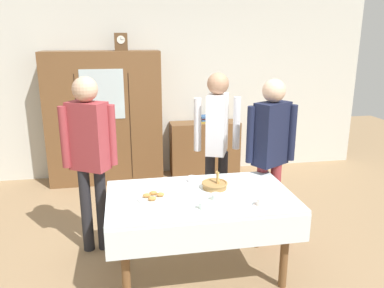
{
  "coord_description": "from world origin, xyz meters",
  "views": [
    {
      "loc": [
        -0.63,
        -3.27,
        2.13
      ],
      "look_at": [
        0.0,
        0.2,
        1.13
      ],
      "focal_mm": 36.07,
      "sensor_mm": 36.0,
      "label": 1
    }
  ],
  "objects_px": {
    "spoon_mid_left": "(243,190)",
    "pastry_plate": "(154,197)",
    "tea_cup_near_right": "(261,203)",
    "tea_cup_mid_right": "(216,197)",
    "person_behind_table_right": "(271,145)",
    "dining_table": "(201,208)",
    "bread_basket": "(215,185)",
    "mantel_clock": "(121,42)",
    "tea_cup_back_edge": "(203,206)",
    "person_behind_table_left": "(89,148)",
    "spoon_far_left": "(130,205)",
    "wall_cabinet": "(105,118)",
    "book_stack": "(205,119)",
    "bookshelf_low": "(205,148)",
    "person_beside_shelf": "(217,134)",
    "tea_cup_far_left": "(192,180)",
    "spoon_near_left": "(199,194)"
  },
  "relations": [
    {
      "from": "book_stack",
      "to": "tea_cup_back_edge",
      "type": "relative_size",
      "value": 1.61
    },
    {
      "from": "tea_cup_back_edge",
      "to": "pastry_plate",
      "type": "relative_size",
      "value": 0.46
    },
    {
      "from": "tea_cup_near_right",
      "to": "person_behind_table_left",
      "type": "relative_size",
      "value": 0.07
    },
    {
      "from": "mantel_clock",
      "to": "tea_cup_back_edge",
      "type": "relative_size",
      "value": 1.85
    },
    {
      "from": "tea_cup_back_edge",
      "to": "person_behind_table_right",
      "type": "relative_size",
      "value": 0.08
    },
    {
      "from": "spoon_mid_left",
      "to": "pastry_plate",
      "type": "bearing_deg",
      "value": -177.39
    },
    {
      "from": "dining_table",
      "to": "person_behind_table_left",
      "type": "relative_size",
      "value": 0.92
    },
    {
      "from": "dining_table",
      "to": "bread_basket",
      "type": "bearing_deg",
      "value": 43.74
    },
    {
      "from": "wall_cabinet",
      "to": "bread_basket",
      "type": "height_order",
      "value": "wall_cabinet"
    },
    {
      "from": "tea_cup_mid_right",
      "to": "spoon_near_left",
      "type": "bearing_deg",
      "value": 130.43
    },
    {
      "from": "dining_table",
      "to": "tea_cup_near_right",
      "type": "distance_m",
      "value": 0.55
    },
    {
      "from": "book_stack",
      "to": "tea_cup_back_edge",
      "type": "xyz_separation_m",
      "value": [
        -0.63,
        -2.9,
        -0.07
      ]
    },
    {
      "from": "tea_cup_back_edge",
      "to": "spoon_mid_left",
      "type": "bearing_deg",
      "value": 36.16
    },
    {
      "from": "wall_cabinet",
      "to": "bread_basket",
      "type": "relative_size",
      "value": 7.96
    },
    {
      "from": "person_behind_table_left",
      "to": "tea_cup_near_right",
      "type": "bearing_deg",
      "value": -32.52
    },
    {
      "from": "bread_basket",
      "to": "person_behind_table_right",
      "type": "bearing_deg",
      "value": 28.48
    },
    {
      "from": "dining_table",
      "to": "tea_cup_near_right",
      "type": "relative_size",
      "value": 12.47
    },
    {
      "from": "dining_table",
      "to": "bookshelf_low",
      "type": "height_order",
      "value": "bookshelf_low"
    },
    {
      "from": "tea_cup_far_left",
      "to": "wall_cabinet",
      "type": "bearing_deg",
      "value": 111.33
    },
    {
      "from": "spoon_mid_left",
      "to": "person_behind_table_right",
      "type": "height_order",
      "value": "person_behind_table_right"
    },
    {
      "from": "tea_cup_back_edge",
      "to": "spoon_far_left",
      "type": "xyz_separation_m",
      "value": [
        -0.58,
        0.17,
        -0.02
      ]
    },
    {
      "from": "book_stack",
      "to": "tea_cup_far_left",
      "type": "xyz_separation_m",
      "value": [
        -0.62,
        -2.31,
        -0.07
      ]
    },
    {
      "from": "pastry_plate",
      "to": "bread_basket",
      "type": "bearing_deg",
      "value": 13.37
    },
    {
      "from": "tea_cup_back_edge",
      "to": "bread_basket",
      "type": "relative_size",
      "value": 0.54
    },
    {
      "from": "bookshelf_low",
      "to": "pastry_plate",
      "type": "height_order",
      "value": "same"
    },
    {
      "from": "mantel_clock",
      "to": "bread_basket",
      "type": "relative_size",
      "value": 1.0
    },
    {
      "from": "tea_cup_near_right",
      "to": "bread_basket",
      "type": "distance_m",
      "value": 0.52
    },
    {
      "from": "tea_cup_mid_right",
      "to": "person_behind_table_right",
      "type": "distance_m",
      "value": 0.98
    },
    {
      "from": "wall_cabinet",
      "to": "spoon_near_left",
      "type": "bearing_deg",
      "value": -70.88
    },
    {
      "from": "tea_cup_back_edge",
      "to": "person_behind_table_right",
      "type": "xyz_separation_m",
      "value": [
        0.86,
        0.77,
        0.25
      ]
    },
    {
      "from": "bookshelf_low",
      "to": "spoon_mid_left",
      "type": "xyz_separation_m",
      "value": [
        -0.21,
        -2.58,
        0.37
      ]
    },
    {
      "from": "spoon_far_left",
      "to": "person_behind_table_right",
      "type": "relative_size",
      "value": 0.07
    },
    {
      "from": "book_stack",
      "to": "wall_cabinet",
      "type": "bearing_deg",
      "value": -178.07
    },
    {
      "from": "mantel_clock",
      "to": "person_behind_table_right",
      "type": "bearing_deg",
      "value": -55.2
    },
    {
      "from": "tea_cup_near_right",
      "to": "tea_cup_back_edge",
      "type": "xyz_separation_m",
      "value": [
        -0.48,
        0.02,
        0.0
      ]
    },
    {
      "from": "tea_cup_near_right",
      "to": "bread_basket",
      "type": "bearing_deg",
      "value": 123.64
    },
    {
      "from": "tea_cup_near_right",
      "to": "spoon_far_left",
      "type": "relative_size",
      "value": 1.09
    },
    {
      "from": "book_stack",
      "to": "pastry_plate",
      "type": "bearing_deg",
      "value": -111.1
    },
    {
      "from": "pastry_plate",
      "to": "spoon_near_left",
      "type": "relative_size",
      "value": 2.35
    },
    {
      "from": "tea_cup_near_right",
      "to": "tea_cup_mid_right",
      "type": "bearing_deg",
      "value": 153.48
    },
    {
      "from": "tea_cup_near_right",
      "to": "spoon_mid_left",
      "type": "bearing_deg",
      "value": 98.68
    },
    {
      "from": "spoon_near_left",
      "to": "person_behind_table_right",
      "type": "xyz_separation_m",
      "value": [
        0.84,
        0.48,
        0.27
      ]
    },
    {
      "from": "tea_cup_far_left",
      "to": "bread_basket",
      "type": "height_order",
      "value": "bread_basket"
    },
    {
      "from": "person_behind_table_left",
      "to": "person_beside_shelf",
      "type": "bearing_deg",
      "value": 14.39
    },
    {
      "from": "person_behind_table_right",
      "to": "dining_table",
      "type": "bearing_deg",
      "value": -148.1
    },
    {
      "from": "book_stack",
      "to": "person_behind_table_right",
      "type": "distance_m",
      "value": 2.14
    },
    {
      "from": "tea_cup_far_left",
      "to": "person_behind_table_left",
      "type": "relative_size",
      "value": 0.07
    },
    {
      "from": "book_stack",
      "to": "person_behind_table_right",
      "type": "relative_size",
      "value": 0.12
    },
    {
      "from": "dining_table",
      "to": "bookshelf_low",
      "type": "relative_size",
      "value": 1.51
    },
    {
      "from": "tea_cup_back_edge",
      "to": "person_beside_shelf",
      "type": "bearing_deg",
      "value": 71.51
    }
  ]
}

